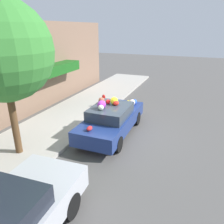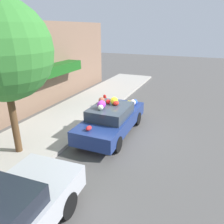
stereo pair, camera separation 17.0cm
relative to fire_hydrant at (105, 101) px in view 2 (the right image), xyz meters
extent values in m
plane|color=#565451|center=(-2.76, -1.61, -0.48)|extent=(60.00, 60.00, 0.00)
cube|color=#B2ADA3|center=(-2.76, 1.09, -0.41)|extent=(24.00, 3.20, 0.14)
cube|color=#846651|center=(-2.76, 3.34, 1.88)|extent=(18.00, 0.30, 4.73)
cube|color=#195919|center=(-0.44, 2.74, 1.69)|extent=(3.68, 0.90, 0.55)
cylinder|color=brown|center=(-5.66, 0.86, 0.88)|extent=(0.24, 0.24, 2.45)
sphere|color=#388433|center=(-5.66, 0.86, 3.23)|extent=(3.20, 3.20, 3.20)
cylinder|color=red|center=(0.00, 0.00, -0.07)|extent=(0.20, 0.20, 0.55)
sphere|color=red|center=(0.00, 0.00, 0.26)|extent=(0.18, 0.18, 0.18)
cube|color=navy|center=(-2.76, -1.63, 0.12)|extent=(4.31, 1.73, 0.57)
cube|color=#333D47|center=(-2.93, -1.63, 0.62)|extent=(1.95, 1.50, 0.44)
cylinder|color=black|center=(-1.43, -0.84, -0.17)|extent=(0.63, 0.19, 0.63)
cylinder|color=black|center=(-1.42, -2.38, -0.17)|extent=(0.63, 0.19, 0.63)
cylinder|color=black|center=(-4.10, -0.87, -0.17)|extent=(0.63, 0.19, 0.63)
cylinder|color=black|center=(-4.08, -2.41, -0.17)|extent=(0.63, 0.19, 0.63)
sphere|color=red|center=(-2.68, -1.41, 0.94)|extent=(0.24, 0.24, 0.20)
sphere|color=yellow|center=(-1.43, -1.92, 0.54)|extent=(0.39, 0.39, 0.28)
ellipsoid|color=brown|center=(-1.90, -1.04, 0.45)|extent=(0.17, 0.18, 0.10)
sphere|color=yellow|center=(-2.64, -1.68, 1.00)|extent=(0.46, 0.46, 0.33)
ellipsoid|color=red|center=(-2.72, -1.79, 0.95)|extent=(0.32, 0.31, 0.22)
sphere|color=blue|center=(-1.07, -2.12, 0.53)|extent=(0.32, 0.32, 0.25)
ellipsoid|color=blue|center=(-1.91, -2.27, 0.47)|extent=(0.22, 0.19, 0.13)
sphere|color=blue|center=(-0.89, -1.93, 0.49)|extent=(0.22, 0.22, 0.17)
ellipsoid|color=purple|center=(-3.29, -1.39, 1.00)|extent=(0.43, 0.35, 0.33)
ellipsoid|color=white|center=(-1.27, -2.07, 0.55)|extent=(0.37, 0.38, 0.30)
ellipsoid|color=green|center=(-2.66, -1.20, 0.89)|extent=(0.23, 0.18, 0.10)
sphere|color=white|center=(-3.47, -1.44, 0.95)|extent=(0.31, 0.31, 0.22)
ellipsoid|color=red|center=(-4.48, -1.44, 0.48)|extent=(0.29, 0.20, 0.17)
sphere|color=#974F3A|center=(-2.72, -1.13, 0.98)|extent=(0.36, 0.36, 0.27)
sphere|color=white|center=(-1.37, -2.02, 0.50)|extent=(0.27, 0.27, 0.20)
cylinder|color=black|center=(-7.43, -0.80, -0.15)|extent=(0.66, 0.21, 0.66)
cylinder|color=black|center=(-7.35, -2.41, -0.15)|extent=(0.66, 0.21, 0.66)
camera|label=1|loc=(-10.80, -4.87, 3.89)|focal=35.00mm
camera|label=2|loc=(-10.74, -5.03, 3.89)|focal=35.00mm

